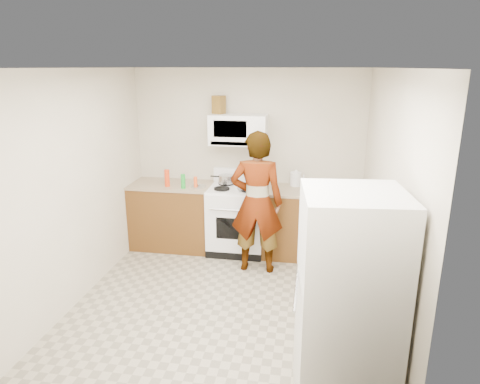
% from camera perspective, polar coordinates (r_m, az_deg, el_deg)
% --- Properties ---
extents(floor, '(3.60, 3.60, 0.00)m').
position_cam_1_polar(floor, '(4.84, -2.33, -14.90)').
color(floor, gray).
rests_on(floor, ground).
extents(back_wall, '(3.20, 0.02, 2.50)m').
position_cam_1_polar(back_wall, '(6.03, 1.03, 4.31)').
color(back_wall, beige).
rests_on(back_wall, floor).
extents(right_wall, '(0.02, 3.60, 2.50)m').
position_cam_1_polar(right_wall, '(4.29, 18.71, -1.60)').
color(right_wall, beige).
rests_on(right_wall, floor).
extents(cabinet_left, '(1.12, 0.62, 0.90)m').
position_cam_1_polar(cabinet_left, '(6.21, -8.98, -3.22)').
color(cabinet_left, '#5A2F15').
rests_on(cabinet_left, floor).
extents(counter_left, '(1.14, 0.64, 0.03)m').
position_cam_1_polar(counter_left, '(6.07, -9.17, 0.94)').
color(counter_left, '#9C8B6A').
rests_on(counter_left, cabinet_left).
extents(cabinet_right, '(0.80, 0.62, 0.90)m').
position_cam_1_polar(cabinet_right, '(5.91, 7.11, -4.17)').
color(cabinet_right, '#5A2F15').
rests_on(cabinet_right, floor).
extents(counter_right, '(0.82, 0.64, 0.03)m').
position_cam_1_polar(counter_right, '(5.76, 7.27, 0.18)').
color(counter_right, '#9C8B6A').
rests_on(counter_right, cabinet_right).
extents(gas_range, '(0.76, 0.65, 1.13)m').
position_cam_1_polar(gas_range, '(5.97, -0.40, -3.47)').
color(gas_range, white).
rests_on(gas_range, floor).
extents(microwave, '(0.76, 0.38, 0.40)m').
position_cam_1_polar(microwave, '(5.79, -0.20, 8.33)').
color(microwave, white).
rests_on(microwave, back_wall).
extents(person, '(0.66, 0.44, 1.79)m').
position_cam_1_polar(person, '(5.28, 2.24, -1.45)').
color(person, tan).
rests_on(person, floor).
extents(fridge, '(0.76, 0.76, 1.70)m').
position_cam_1_polar(fridge, '(3.32, 14.11, -14.25)').
color(fridge, white).
rests_on(fridge, floor).
extents(kettle, '(0.19, 0.19, 0.19)m').
position_cam_1_polar(kettle, '(5.91, 7.45, 1.72)').
color(kettle, silver).
rests_on(kettle, counter_right).
extents(jug, '(0.18, 0.18, 0.24)m').
position_cam_1_polar(jug, '(5.86, -2.84, 11.55)').
color(jug, brown).
rests_on(jug, microwave).
extents(saucepan, '(0.25, 0.25, 0.11)m').
position_cam_1_polar(saucepan, '(5.93, -1.88, 1.70)').
color(saucepan, '#ACACB0').
rests_on(saucepan, gas_range).
extents(tray, '(0.29, 0.24, 0.05)m').
position_cam_1_polar(tray, '(5.71, 0.98, 0.55)').
color(tray, white).
rests_on(tray, gas_range).
extents(bottle_spray, '(0.09, 0.09, 0.23)m').
position_cam_1_polar(bottle_spray, '(5.91, -9.70, 1.84)').
color(bottle_spray, red).
rests_on(bottle_spray, counter_left).
extents(bottle_hot_sauce, '(0.06, 0.06, 0.15)m').
position_cam_1_polar(bottle_hot_sauce, '(5.81, -5.96, 1.32)').
color(bottle_hot_sauce, '#F4511B').
rests_on(bottle_hot_sauce, counter_left).
extents(bottle_green_cap, '(0.07, 0.07, 0.20)m').
position_cam_1_polar(bottle_green_cap, '(5.78, -7.59, 1.42)').
color(bottle_green_cap, green).
rests_on(bottle_green_cap, counter_left).
extents(pot_lid, '(0.27, 0.27, 0.01)m').
position_cam_1_polar(pot_lid, '(5.86, -5.55, 0.75)').
color(pot_lid, white).
rests_on(pot_lid, counter_left).
extents(broom, '(0.17, 0.26, 1.30)m').
position_cam_1_polar(broom, '(5.21, 16.59, -5.18)').
color(broom, silver).
rests_on(broom, floor).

